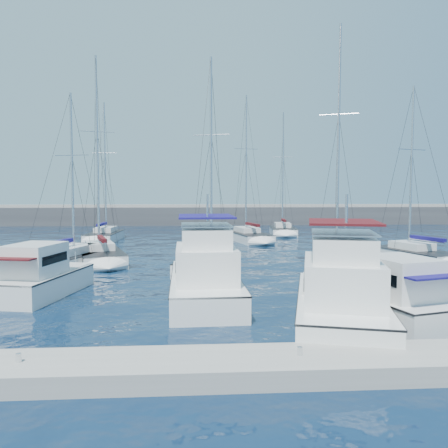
{
  "coord_description": "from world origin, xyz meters",
  "views": [
    {
      "loc": [
        -3.03,
        -23.29,
        5.32
      ],
      "look_at": [
        -0.85,
        9.83,
        3.0
      ],
      "focal_mm": 35.0,
      "sensor_mm": 36.0,
      "label": 1
    }
  ],
  "objects": [
    {
      "name": "breakwater",
      "position": [
        0.0,
        52.0,
        1.05
      ],
      "size": [
        160.0,
        6.0,
        4.45
      ],
      "color": "#424244",
      "rests_on": "ground"
    },
    {
      "name": "sailboat_mid_d",
      "position": [
        7.16,
        7.52,
        0.55
      ],
      "size": [
        5.95,
        9.35,
        17.86
      ],
      "rotation": [
        0.0,
        0.0,
        -0.34
      ],
      "color": "silver",
      "rests_on": "ground"
    },
    {
      "name": "sailboat_back_b",
      "position": [
        2.87,
        25.22,
        0.54
      ],
      "size": [
        4.92,
        8.88,
        16.64
      ],
      "rotation": [
        0.0,
        0.0,
        0.22
      ],
      "color": "silver",
      "rests_on": "ground"
    },
    {
      "name": "dock_cleat_centre",
      "position": [
        0.0,
        -11.0,
        0.72
      ],
      "size": [
        0.16,
        0.16,
        0.25
      ],
      "primitive_type": "cylinder",
      "color": "silver",
      "rests_on": "dock"
    },
    {
      "name": "sailboat_mid_c",
      "position": [
        -2.13,
        6.6,
        0.54
      ],
      "size": [
        4.98,
        7.85,
        15.01
      ],
      "rotation": [
        0.0,
        0.0,
        -0.3
      ],
      "color": "silver",
      "rests_on": "ground"
    },
    {
      "name": "sailboat_mid_e",
      "position": [
        14.02,
        9.31,
        0.53
      ],
      "size": [
        4.94,
        7.57,
        13.97
      ],
      "rotation": [
        0.0,
        0.0,
        0.29
      ],
      "color": "white",
      "rests_on": "ground"
    },
    {
      "name": "motor_yacht_port_inner",
      "position": [
        -2.57,
        -1.86,
        1.13
      ],
      "size": [
        3.63,
        9.63,
        4.69
      ],
      "rotation": [
        0.0,
        0.0,
        0.03
      ],
      "color": "white",
      "rests_on": "ground"
    },
    {
      "name": "motor_yacht_stbd_inner",
      "position": [
        2.77,
        -6.36,
        1.13
      ],
      "size": [
        5.58,
        9.66,
        4.69
      ],
      "rotation": [
        0.0,
        0.0,
        -0.26
      ],
      "color": "white",
      "rests_on": "ground"
    },
    {
      "name": "motor_yacht_stbd_outer",
      "position": [
        4.98,
        -6.16,
        0.94
      ],
      "size": [
        4.04,
        6.36,
        3.2
      ],
      "rotation": [
        0.0,
        0.0,
        0.26
      ],
      "color": "silver",
      "rests_on": "ground"
    },
    {
      "name": "dock_cleat_near_port",
      "position": [
        -8.0,
        -11.0,
        0.72
      ],
      "size": [
        0.16,
        0.16,
        0.25
      ],
      "primitive_type": "cylinder",
      "color": "silver",
      "rests_on": "dock"
    },
    {
      "name": "sailboat_back_a",
      "position": [
        -13.28,
        26.58,
        0.54
      ],
      "size": [
        3.32,
        7.92,
        15.91
      ],
      "rotation": [
        0.0,
        0.0,
        -0.03
      ],
      "color": "silver",
      "rests_on": "ground"
    },
    {
      "name": "sailboat_back_c",
      "position": [
        8.24,
        32.31,
        0.55
      ],
      "size": [
        3.8,
        7.53,
        16.11
      ],
      "rotation": [
        0.0,
        0.0,
        -0.1
      ],
      "color": "white",
      "rests_on": "ground"
    },
    {
      "name": "dock",
      "position": [
        0.0,
        -11.0,
        0.3
      ],
      "size": [
        40.0,
        2.2,
        0.6
      ],
      "primitive_type": "cube",
      "color": "gray",
      "rests_on": "ground"
    },
    {
      "name": "motor_yacht_port_outer",
      "position": [
        -11.0,
        -0.43,
        0.94
      ],
      "size": [
        3.83,
        6.75,
        3.2
      ],
      "rotation": [
        0.0,
        0.0,
        -0.2
      ],
      "color": "silver",
      "rests_on": "ground"
    },
    {
      "name": "sailboat_mid_a",
      "position": [
        -12.19,
        8.43,
        0.5
      ],
      "size": [
        5.36,
        9.14,
        12.89
      ],
      "rotation": [
        0.0,
        0.0,
        -0.29
      ],
      "color": "white",
      "rests_on": "ground"
    },
    {
      "name": "sailboat_mid_b",
      "position": [
        -10.41,
        10.88,
        0.54
      ],
      "size": [
        5.37,
        8.5,
        16.27
      ],
      "rotation": [
        0.0,
        0.0,
        0.31
      ],
      "color": "silver",
      "rests_on": "ground"
    },
    {
      "name": "ground",
      "position": [
        0.0,
        0.0,
        0.0
      ],
      "size": [
        220.0,
        220.0,
        0.0
      ],
      "primitive_type": "plane",
      "color": "black",
      "rests_on": "ground"
    }
  ]
}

